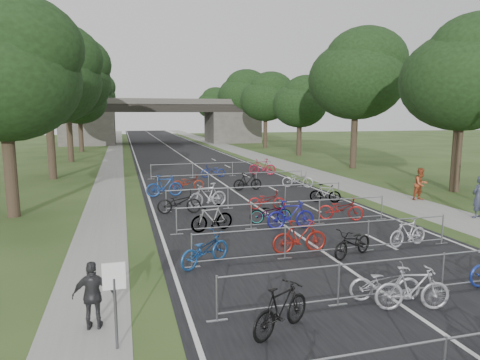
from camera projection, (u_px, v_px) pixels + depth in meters
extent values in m
cube|color=black|center=(175.00, 151.00, 55.21)|extent=(11.00, 140.00, 0.01)
cube|color=gray|center=(235.00, 149.00, 57.32)|extent=(3.00, 140.00, 0.01)
cube|color=gray|center=(114.00, 152.00, 53.24)|extent=(2.00, 140.00, 0.01)
cube|color=silver|center=(175.00, 151.00, 55.21)|extent=(0.12, 140.00, 0.00)
cube|color=#4C4844|center=(88.00, 128.00, 66.10)|extent=(8.00, 8.00, 5.00)
cube|color=#4C4844|center=(232.00, 127.00, 72.14)|extent=(8.00, 8.00, 5.00)
cube|color=black|center=(163.00, 108.00, 68.65)|extent=(30.00, 8.00, 1.20)
cube|color=#4C4844|center=(165.00, 101.00, 64.87)|extent=(30.00, 0.40, 0.90)
cube|color=#4C4844|center=(161.00, 103.00, 72.11)|extent=(30.00, 0.40, 0.90)
cylinder|color=#4C4C51|center=(116.00, 314.00, 8.54)|extent=(0.06, 0.06, 1.50)
cube|color=white|center=(114.00, 276.00, 8.42)|extent=(0.45, 0.04, 0.55)
cylinder|color=#33261C|center=(11.00, 172.00, 19.48)|extent=(0.56, 0.56, 4.20)
ellipsoid|color=black|center=(3.00, 79.00, 18.85)|extent=(6.72, 6.72, 5.51)
sphere|color=black|center=(13.00, 47.00, 18.33)|extent=(5.38, 5.38, 5.38)
cylinder|color=#33261C|center=(456.00, 155.00, 25.90)|extent=(0.56, 0.56, 4.48)
ellipsoid|color=black|center=(462.00, 81.00, 25.23)|extent=(7.17, 7.17, 5.88)
sphere|color=black|center=(479.00, 55.00, 24.69)|extent=(5.73, 5.73, 5.73)
sphere|color=black|center=(448.00, 97.00, 25.71)|extent=(4.66, 4.66, 4.66)
cylinder|color=#33261C|center=(51.00, 147.00, 30.87)|extent=(0.56, 0.56, 4.72)
ellipsoid|color=black|center=(47.00, 81.00, 30.16)|extent=(7.56, 7.56, 6.20)
sphere|color=black|center=(53.00, 59.00, 29.61)|extent=(6.05, 6.05, 6.05)
sphere|color=black|center=(41.00, 95.00, 30.65)|extent=(4.91, 4.91, 4.91)
cylinder|color=#33261C|center=(354.00, 139.00, 37.28)|extent=(0.56, 0.56, 5.11)
ellipsoid|color=black|center=(356.00, 80.00, 36.52)|extent=(8.18, 8.18, 6.70)
sphere|color=black|center=(367.00, 60.00, 35.95)|extent=(6.54, 6.54, 6.54)
sphere|color=black|center=(348.00, 93.00, 37.02)|extent=(5.31, 5.31, 5.31)
cylinder|color=#33261C|center=(70.00, 135.00, 42.26)|extent=(0.56, 0.56, 5.25)
ellipsoid|color=black|center=(67.00, 82.00, 41.48)|extent=(8.40, 8.40, 6.89)
sphere|color=black|center=(72.00, 64.00, 40.90)|extent=(6.72, 6.72, 6.72)
sphere|color=black|center=(62.00, 93.00, 41.98)|extent=(5.46, 5.46, 5.46)
cylinder|color=#33261C|center=(299.00, 139.00, 48.81)|extent=(0.56, 0.56, 3.85)
ellipsoid|color=black|center=(300.00, 105.00, 48.23)|extent=(6.16, 6.16, 5.05)
sphere|color=black|center=(307.00, 94.00, 47.73)|extent=(4.93, 4.93, 4.93)
sphere|color=black|center=(294.00, 112.00, 48.70)|extent=(4.00, 4.00, 4.00)
cylinder|color=#33261C|center=(81.00, 135.00, 53.78)|extent=(0.56, 0.56, 4.20)
ellipsoid|color=black|center=(79.00, 102.00, 53.15)|extent=(6.72, 6.72, 5.51)
sphere|color=black|center=(83.00, 91.00, 52.62)|extent=(5.38, 5.38, 5.38)
sphere|color=black|center=(76.00, 109.00, 53.62)|extent=(4.37, 4.37, 4.37)
cylinder|color=#33261C|center=(265.00, 132.00, 60.19)|extent=(0.56, 0.56, 4.48)
ellipsoid|color=black|center=(266.00, 100.00, 59.52)|extent=(7.17, 7.17, 5.88)
sphere|color=black|center=(271.00, 89.00, 58.98)|extent=(5.73, 5.73, 5.73)
sphere|color=black|center=(261.00, 107.00, 60.00)|extent=(4.66, 4.66, 4.66)
cylinder|color=#33261C|center=(88.00, 129.00, 65.17)|extent=(0.56, 0.56, 4.72)
ellipsoid|color=black|center=(86.00, 99.00, 64.46)|extent=(7.56, 7.56, 6.20)
sphere|color=black|center=(90.00, 88.00, 63.91)|extent=(6.05, 6.05, 6.05)
sphere|color=black|center=(83.00, 105.00, 64.95)|extent=(4.91, 4.91, 4.91)
cylinder|color=#33261C|center=(242.00, 127.00, 71.58)|extent=(0.56, 0.56, 5.11)
ellipsoid|color=black|center=(242.00, 97.00, 70.81)|extent=(8.18, 8.18, 6.70)
sphere|color=black|center=(247.00, 86.00, 70.24)|extent=(6.54, 6.54, 6.54)
sphere|color=black|center=(239.00, 103.00, 71.31)|extent=(5.31, 5.31, 5.31)
cylinder|color=#33261C|center=(93.00, 126.00, 76.56)|extent=(0.56, 0.56, 5.25)
ellipsoid|color=black|center=(91.00, 97.00, 75.77)|extent=(8.40, 8.40, 6.89)
sphere|color=black|center=(94.00, 87.00, 75.20)|extent=(6.72, 6.72, 6.72)
sphere|color=black|center=(89.00, 103.00, 76.28)|extent=(5.46, 5.46, 5.46)
cylinder|color=#33261C|center=(226.00, 128.00, 83.11)|extent=(0.56, 0.56, 3.85)
ellipsoid|color=black|center=(225.00, 109.00, 82.53)|extent=(6.16, 6.16, 5.05)
sphere|color=black|center=(229.00, 102.00, 82.02)|extent=(4.93, 4.93, 4.93)
sphere|color=black|center=(222.00, 113.00, 82.99)|extent=(4.00, 4.00, 4.00)
cylinder|color=#33261C|center=(96.00, 127.00, 88.07)|extent=(0.56, 0.56, 4.20)
ellipsoid|color=black|center=(95.00, 107.00, 87.44)|extent=(6.72, 6.72, 5.51)
sphere|color=black|center=(98.00, 100.00, 86.92)|extent=(5.38, 5.38, 5.38)
sphere|color=black|center=(93.00, 111.00, 87.91)|extent=(4.37, 4.37, 4.37)
cylinder|color=#33261C|center=(213.00, 125.00, 94.49)|extent=(0.56, 0.56, 4.48)
ellipsoid|color=black|center=(213.00, 105.00, 93.82)|extent=(7.17, 7.17, 5.88)
sphere|color=black|center=(216.00, 98.00, 93.28)|extent=(5.73, 5.73, 5.73)
sphere|color=black|center=(210.00, 109.00, 94.30)|extent=(4.66, 4.66, 4.66)
cylinder|color=#96989D|center=(394.00, 260.00, 10.85)|extent=(9.20, 0.04, 0.04)
cylinder|color=#96989D|center=(392.00, 292.00, 10.99)|extent=(9.20, 0.04, 0.04)
cylinder|color=#96989D|center=(217.00, 299.00, 9.72)|extent=(0.05, 0.05, 1.10)
cube|color=#96989D|center=(217.00, 321.00, 9.80)|extent=(0.50, 0.08, 0.03)
cylinder|color=#96989D|center=(339.00, 285.00, 10.53)|extent=(0.05, 0.05, 1.10)
cube|color=#96989D|center=(338.00, 305.00, 10.61)|extent=(0.50, 0.08, 0.03)
cylinder|color=#96989D|center=(443.00, 272.00, 11.33)|extent=(0.05, 0.05, 1.10)
cube|color=#96989D|center=(441.00, 292.00, 11.41)|extent=(0.50, 0.08, 0.03)
cylinder|color=#96989D|center=(328.00, 225.00, 14.28)|extent=(9.20, 0.04, 0.04)
cylinder|color=#96989D|center=(327.00, 250.00, 14.41)|extent=(9.20, 0.04, 0.04)
cylinder|color=#96989D|center=(192.00, 251.00, 13.15)|extent=(0.05, 0.05, 1.10)
cube|color=#96989D|center=(192.00, 267.00, 13.23)|extent=(0.50, 0.08, 0.03)
cylinder|color=#96989D|center=(285.00, 243.00, 13.95)|extent=(0.05, 0.05, 1.10)
cube|color=#96989D|center=(285.00, 258.00, 14.04)|extent=(0.50, 0.08, 0.03)
cylinder|color=#96989D|center=(368.00, 236.00, 14.76)|extent=(0.05, 0.05, 1.10)
cube|color=#96989D|center=(367.00, 251.00, 14.84)|extent=(0.50, 0.08, 0.03)
cylinder|color=#96989D|center=(442.00, 229.00, 15.57)|extent=(0.05, 0.05, 1.10)
cube|color=#96989D|center=(441.00, 243.00, 15.65)|extent=(0.50, 0.08, 0.03)
cylinder|color=#96989D|center=(286.00, 202.00, 17.90)|extent=(9.20, 0.04, 0.04)
cylinder|color=#96989D|center=(286.00, 222.00, 18.03)|extent=(9.20, 0.04, 0.04)
cylinder|color=#96989D|center=(177.00, 221.00, 16.77)|extent=(0.05, 0.05, 1.10)
cube|color=#96989D|center=(177.00, 234.00, 16.85)|extent=(0.50, 0.08, 0.03)
cylinder|color=#96989D|center=(251.00, 216.00, 17.57)|extent=(0.05, 0.05, 1.10)
cube|color=#96989D|center=(251.00, 229.00, 17.66)|extent=(0.50, 0.08, 0.03)
cylinder|color=#96989D|center=(319.00, 212.00, 18.38)|extent=(0.05, 0.05, 1.10)
cube|color=#96989D|center=(319.00, 224.00, 18.46)|extent=(0.50, 0.08, 0.03)
cylinder|color=#96989D|center=(382.00, 208.00, 19.19)|extent=(0.05, 0.05, 1.10)
cube|color=#96989D|center=(381.00, 219.00, 19.27)|extent=(0.50, 0.08, 0.03)
cylinder|color=#96989D|center=(257.00, 187.00, 21.71)|extent=(9.20, 0.04, 0.04)
cylinder|color=#96989D|center=(257.00, 203.00, 21.84)|extent=(9.20, 0.04, 0.04)
cylinder|color=#96989D|center=(166.00, 201.00, 20.58)|extent=(0.05, 0.05, 1.10)
cube|color=#96989D|center=(167.00, 212.00, 20.66)|extent=(0.50, 0.08, 0.03)
cylinder|color=#96989D|center=(228.00, 198.00, 21.39)|extent=(0.05, 0.05, 1.10)
cube|color=#96989D|center=(228.00, 208.00, 21.47)|extent=(0.50, 0.08, 0.03)
cylinder|color=#96989D|center=(285.00, 195.00, 22.19)|extent=(0.05, 0.05, 1.10)
cube|color=#96989D|center=(285.00, 205.00, 22.27)|extent=(0.50, 0.08, 0.03)
cylinder|color=#96989D|center=(339.00, 192.00, 23.00)|extent=(0.05, 0.05, 1.10)
cube|color=#96989D|center=(338.00, 202.00, 23.08)|extent=(0.50, 0.08, 0.03)
cylinder|color=#96989D|center=(233.00, 174.00, 26.48)|extent=(9.20, 0.04, 0.04)
cylinder|color=#96989D|center=(233.00, 187.00, 26.61)|extent=(9.20, 0.04, 0.04)
cylinder|color=#96989D|center=(158.00, 185.00, 25.34)|extent=(0.05, 0.05, 1.10)
cube|color=#96989D|center=(158.00, 194.00, 25.42)|extent=(0.50, 0.08, 0.03)
cylinder|color=#96989D|center=(208.00, 183.00, 26.15)|extent=(0.05, 0.05, 1.10)
cube|color=#96989D|center=(209.00, 191.00, 26.23)|extent=(0.50, 0.08, 0.03)
cylinder|color=#96989D|center=(256.00, 181.00, 26.95)|extent=(0.05, 0.05, 1.10)
cube|color=#96989D|center=(256.00, 189.00, 27.04)|extent=(0.50, 0.08, 0.03)
cylinder|color=#96989D|center=(301.00, 179.00, 27.76)|extent=(0.05, 0.05, 1.10)
cube|color=#96989D|center=(301.00, 187.00, 27.84)|extent=(0.50, 0.08, 0.03)
cylinder|color=#96989D|center=(213.00, 163.00, 32.19)|extent=(9.20, 0.04, 0.04)
cylinder|color=#96989D|center=(213.00, 174.00, 32.32)|extent=(9.20, 0.04, 0.04)
cylinder|color=#96989D|center=(151.00, 172.00, 31.06)|extent=(0.05, 0.05, 1.10)
cube|color=#96989D|center=(151.00, 179.00, 31.14)|extent=(0.50, 0.08, 0.03)
cylinder|color=#96989D|center=(193.00, 170.00, 31.86)|extent=(0.05, 0.05, 1.10)
cube|color=#96989D|center=(193.00, 177.00, 31.95)|extent=(0.50, 0.08, 0.03)
cylinder|color=#96989D|center=(233.00, 169.00, 32.67)|extent=(0.05, 0.05, 1.10)
cube|color=#96989D|center=(233.00, 176.00, 32.75)|extent=(0.50, 0.08, 0.03)
cylinder|color=#96989D|center=(270.00, 168.00, 33.48)|extent=(0.05, 0.05, 1.10)
cube|color=#96989D|center=(270.00, 174.00, 33.56)|extent=(0.50, 0.08, 0.03)
imported|color=black|center=(281.00, 309.00, 9.20)|extent=(1.84, 1.38, 1.10)
imported|color=#9A99A1|center=(385.00, 283.00, 10.81)|extent=(1.90, 1.06, 0.94)
imported|color=#A5A5AD|center=(413.00, 289.00, 10.26)|extent=(1.91, 0.92, 1.10)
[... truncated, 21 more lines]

